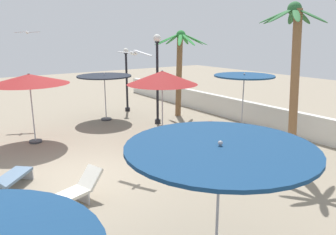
% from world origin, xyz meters
% --- Properties ---
extents(ground_plane, '(56.00, 56.00, 0.00)m').
position_xyz_m(ground_plane, '(0.00, 0.00, 0.00)').
color(ground_plane, gray).
extents(boundary_wall, '(25.20, 0.30, 1.07)m').
position_xyz_m(boundary_wall, '(0.00, 8.92, 0.53)').
color(boundary_wall, silver).
rests_on(boundary_wall, ground_plane).
extents(patio_umbrella_0, '(3.01, 3.01, 2.81)m').
position_xyz_m(patio_umbrella_0, '(-4.27, -0.42, 2.55)').
color(patio_umbrella_0, '#333338').
rests_on(patio_umbrella_0, ground_plane).
extents(patio_umbrella_1, '(2.83, 2.83, 2.88)m').
position_xyz_m(patio_umbrella_1, '(-1.62, 3.98, 2.56)').
color(patio_umbrella_1, '#333338').
rests_on(patio_umbrella_1, ground_plane).
extents(patio_umbrella_2, '(2.48, 2.48, 2.69)m').
position_xyz_m(patio_umbrella_2, '(-0.14, 7.07, 2.45)').
color(patio_umbrella_2, '#333338').
rests_on(patio_umbrella_2, ground_plane).
extents(patio_umbrella_3, '(3.11, 3.11, 2.55)m').
position_xyz_m(patio_umbrella_3, '(5.47, 0.30, 2.38)').
color(patio_umbrella_3, '#333338').
rests_on(patio_umbrella_3, ground_plane).
extents(patio_umbrella_4, '(2.69, 2.69, 2.41)m').
position_xyz_m(patio_umbrella_4, '(-5.97, 3.46, 2.12)').
color(patio_umbrella_4, '#333338').
rests_on(patio_umbrella_4, ground_plane).
extents(palm_tree_0, '(2.76, 2.76, 4.46)m').
position_xyz_m(palm_tree_0, '(-4.50, 7.03, 2.90)').
color(palm_tree_0, brown).
rests_on(palm_tree_0, ground_plane).
extents(palm_tree_2, '(2.08, 2.09, 5.18)m').
position_xyz_m(palm_tree_2, '(3.02, 5.74, 3.29)').
color(palm_tree_2, brown).
rests_on(palm_tree_2, ground_plane).
extents(lamp_post_0, '(0.36, 0.36, 4.25)m').
position_xyz_m(lamp_post_0, '(-3.87, 5.23, 2.55)').
color(lamp_post_0, black).
rests_on(lamp_post_0, ground_plane).
extents(lamp_post_1, '(0.28, 0.28, 3.53)m').
position_xyz_m(lamp_post_1, '(-7.14, 5.32, 1.85)').
color(lamp_post_1, black).
rests_on(lamp_post_1, ground_plane).
extents(lounge_chair_1, '(1.77, 1.67, 0.84)m').
position_xyz_m(lounge_chair_1, '(-0.16, -2.17, 0.39)').
color(lounge_chair_1, '#B7B7BC').
rests_on(lounge_chair_1, ground_plane).
extents(lounge_chair_2, '(1.10, 1.97, 0.84)m').
position_xyz_m(lounge_chair_2, '(1.63, -1.03, 0.38)').
color(lounge_chair_2, '#B7B7BC').
rests_on(lounge_chair_2, ground_plane).
extents(guest_0, '(0.37, 0.51, 1.55)m').
position_xyz_m(guest_0, '(1.56, 3.67, 0.93)').
color(guest_0, gold).
rests_on(guest_0, ground_plane).
extents(seagull_0, '(1.27, 0.64, 0.18)m').
position_xyz_m(seagull_0, '(-0.08, 1.87, 3.66)').
color(seagull_0, white).
extents(seagull_1, '(0.58, 1.14, 0.14)m').
position_xyz_m(seagull_1, '(-7.73, 0.45, 4.33)').
color(seagull_1, white).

